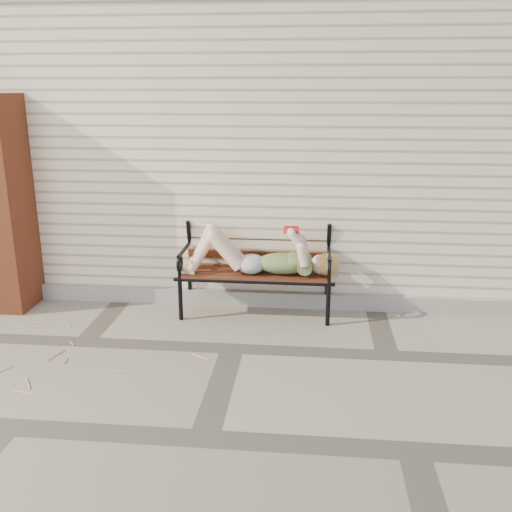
# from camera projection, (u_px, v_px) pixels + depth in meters

# --- Properties ---
(ground) EXTENTS (80.00, 80.00, 0.00)m
(ground) POSITION_uv_depth(u_px,v_px,m) (232.00, 348.00, 4.65)
(ground) COLOR gray
(ground) RESTS_ON ground
(house_wall) EXTENTS (8.00, 4.00, 3.00)m
(house_wall) POSITION_uv_depth(u_px,v_px,m) (264.00, 133.00, 7.09)
(house_wall) COLOR beige
(house_wall) RESTS_ON ground
(foundation_strip) EXTENTS (8.00, 0.10, 0.15)m
(foundation_strip) POSITION_uv_depth(u_px,v_px,m) (246.00, 298.00, 5.56)
(foundation_strip) COLOR gray
(foundation_strip) RESTS_ON ground
(garden_bench) EXTENTS (1.51, 0.60, 0.98)m
(garden_bench) POSITION_uv_depth(u_px,v_px,m) (257.00, 255.00, 5.30)
(garden_bench) COLOR black
(garden_bench) RESTS_ON ground
(reading_woman) EXTENTS (1.43, 0.32, 0.45)m
(reading_woman) POSITION_uv_depth(u_px,v_px,m) (257.00, 255.00, 5.17)
(reading_woman) COLOR #0A4047
(reading_woman) RESTS_ON ground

